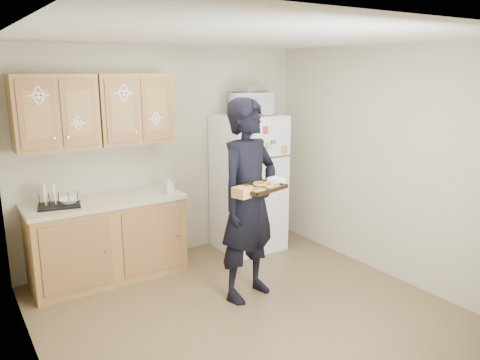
# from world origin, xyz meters

# --- Properties ---
(floor) EXTENTS (3.60, 3.60, 0.00)m
(floor) POSITION_xyz_m (0.00, 0.00, 0.00)
(floor) COLOR brown
(floor) RESTS_ON ground
(ceiling) EXTENTS (3.60, 3.60, 0.00)m
(ceiling) POSITION_xyz_m (0.00, 0.00, 2.50)
(ceiling) COLOR white
(ceiling) RESTS_ON wall_back
(wall_back) EXTENTS (3.60, 0.04, 2.50)m
(wall_back) POSITION_xyz_m (0.00, 1.80, 1.25)
(wall_back) COLOR #BDB599
(wall_back) RESTS_ON floor
(wall_front) EXTENTS (3.60, 0.04, 2.50)m
(wall_front) POSITION_xyz_m (0.00, -1.80, 1.25)
(wall_front) COLOR #BDB599
(wall_front) RESTS_ON floor
(wall_left) EXTENTS (0.04, 3.60, 2.50)m
(wall_left) POSITION_xyz_m (-1.80, 0.00, 1.25)
(wall_left) COLOR #BDB599
(wall_left) RESTS_ON floor
(wall_right) EXTENTS (0.04, 3.60, 2.50)m
(wall_right) POSITION_xyz_m (1.80, 0.00, 1.25)
(wall_right) COLOR #BDB599
(wall_right) RESTS_ON floor
(refrigerator) EXTENTS (0.75, 0.70, 1.70)m
(refrigerator) POSITION_xyz_m (0.95, 1.43, 0.85)
(refrigerator) COLOR white
(refrigerator) RESTS_ON floor
(base_cabinet) EXTENTS (1.60, 0.60, 0.86)m
(base_cabinet) POSITION_xyz_m (-0.85, 1.48, 0.43)
(base_cabinet) COLOR brown
(base_cabinet) RESTS_ON floor
(countertop) EXTENTS (1.64, 0.64, 0.04)m
(countertop) POSITION_xyz_m (-0.85, 1.48, 0.88)
(countertop) COLOR beige
(countertop) RESTS_ON base_cabinet
(upper_cab_left) EXTENTS (0.80, 0.33, 0.75)m
(upper_cab_left) POSITION_xyz_m (-1.25, 1.61, 1.83)
(upper_cab_left) COLOR brown
(upper_cab_left) RESTS_ON wall_back
(upper_cab_right) EXTENTS (0.80, 0.33, 0.75)m
(upper_cab_right) POSITION_xyz_m (-0.43, 1.61, 1.83)
(upper_cab_right) COLOR brown
(upper_cab_right) RESTS_ON wall_back
(cereal_box) EXTENTS (0.20, 0.07, 0.32)m
(cereal_box) POSITION_xyz_m (1.47, 1.67, 0.16)
(cereal_box) COLOR #F0D355
(cereal_box) RESTS_ON floor
(person) EXTENTS (0.83, 0.65, 1.99)m
(person) POSITION_xyz_m (0.21, 0.32, 0.99)
(person) COLOR black
(person) RESTS_ON floor
(baking_tray) EXTENTS (0.50, 0.42, 0.04)m
(baking_tray) POSITION_xyz_m (0.13, 0.03, 1.19)
(baking_tray) COLOR black
(baking_tray) RESTS_ON person
(pizza_front_left) EXTENTS (0.15, 0.15, 0.02)m
(pizza_front_left) POSITION_xyz_m (0.05, -0.06, 1.21)
(pizza_front_left) COLOR gold
(pizza_front_left) RESTS_ON baking_tray
(pizza_front_right) EXTENTS (0.15, 0.15, 0.02)m
(pizza_front_right) POSITION_xyz_m (0.25, -0.01, 1.21)
(pizza_front_right) COLOR gold
(pizza_front_right) RESTS_ON baking_tray
(pizza_back_left) EXTENTS (0.15, 0.15, 0.02)m
(pizza_back_left) POSITION_xyz_m (0.01, 0.08, 1.21)
(pizza_back_left) COLOR gold
(pizza_back_left) RESTS_ON baking_tray
(pizza_back_right) EXTENTS (0.15, 0.15, 0.02)m
(pizza_back_right) POSITION_xyz_m (0.21, 0.13, 1.21)
(pizza_back_right) COLOR gold
(pizza_back_right) RESTS_ON baking_tray
(microwave) EXTENTS (0.54, 0.40, 0.28)m
(microwave) POSITION_xyz_m (0.93, 1.38, 1.84)
(microwave) COLOR white
(microwave) RESTS_ON refrigerator
(foil_pan) EXTENTS (0.37, 0.29, 0.07)m
(foil_pan) POSITION_xyz_m (0.97, 1.41, 2.01)
(foil_pan) COLOR silver
(foil_pan) RESTS_ON microwave
(dish_rack) EXTENTS (0.45, 0.38, 0.16)m
(dish_rack) POSITION_xyz_m (-1.32, 1.47, 0.98)
(dish_rack) COLOR black
(dish_rack) RESTS_ON countertop
(bowl) EXTENTS (0.23, 0.23, 0.05)m
(bowl) POSITION_xyz_m (-1.22, 1.47, 0.94)
(bowl) COLOR white
(bowl) RESTS_ON dish_rack
(soap_bottle) EXTENTS (0.09, 0.09, 0.18)m
(soap_bottle) POSITION_xyz_m (-0.17, 1.36, 0.99)
(soap_bottle) COLOR white
(soap_bottle) RESTS_ON countertop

